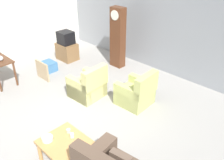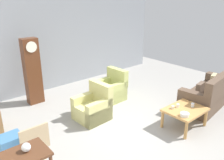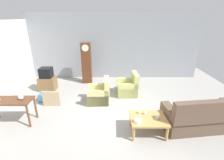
# 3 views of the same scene
# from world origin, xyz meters

# --- Properties ---
(ground_plane) EXTENTS (10.40, 10.40, 0.00)m
(ground_plane) POSITION_xyz_m (0.00, 0.00, 0.00)
(ground_plane) COLOR #999691
(garage_door_wall) EXTENTS (8.40, 0.16, 3.20)m
(garage_door_wall) POSITION_xyz_m (0.00, 3.60, 1.60)
(garage_door_wall) COLOR gray
(garage_door_wall) RESTS_ON ground_plane
(armchair_olive_near) EXTENTS (0.83, 0.80, 0.92)m
(armchair_olive_near) POSITION_xyz_m (-0.57, 0.90, 0.31)
(armchair_olive_near) COLOR #CCC67A
(armchair_olive_near) RESTS_ON ground_plane
(armchair_olive_far) EXTENTS (0.82, 0.80, 0.92)m
(armchair_olive_far) POSITION_xyz_m (0.55, 1.51, 0.31)
(armchair_olive_far) COLOR #BAC16E
(armchair_olive_far) RESTS_ON ground_plane
(coffee_table_wood) EXTENTS (0.96, 0.76, 0.48)m
(coffee_table_wood) POSITION_xyz_m (0.87, -0.85, 0.41)
(coffee_table_wood) COLOR tan
(coffee_table_wood) RESTS_ON ground_plane
(grandfather_clock) EXTENTS (0.44, 0.30, 1.92)m
(grandfather_clock) POSITION_xyz_m (-1.29, 2.81, 0.97)
(grandfather_clock) COLOR #562D19
(grandfather_clock) RESTS_ON ground_plane
(tv_stand_cabinet) EXTENTS (0.68, 0.52, 0.58)m
(tv_stand_cabinet) POSITION_xyz_m (-2.89, 1.97, 0.29)
(tv_stand_cabinet) COLOR brown
(tv_stand_cabinet) RESTS_ON ground_plane
(tv_crt) EXTENTS (0.48, 0.44, 0.42)m
(tv_crt) POSITION_xyz_m (-2.89, 1.97, 0.79)
(tv_crt) COLOR black
(tv_crt) RESTS_ON tv_stand_cabinet
(framed_picture_leaning) EXTENTS (0.60, 0.05, 0.56)m
(framed_picture_leaning) POSITION_xyz_m (-2.26, 0.60, 0.28)
(framed_picture_leaning) COLOR tan
(framed_picture_leaning) RESTS_ON ground_plane
(storage_box_blue) EXTENTS (0.46, 0.40, 0.29)m
(storage_box_blue) POSITION_xyz_m (-2.62, 1.02, 0.15)
(storage_box_blue) COLOR teal
(storage_box_blue) RESTS_ON ground_plane
(glass_dome_cloche) EXTENTS (0.14, 0.14, 0.14)m
(glass_dome_cloche) POSITION_xyz_m (-2.74, -0.33, 0.83)
(glass_dome_cloche) COLOR silver
(glass_dome_cloche) RESTS_ON console_table_dark
(cup_white_porcelain) EXTENTS (0.07, 0.07, 0.08)m
(cup_white_porcelain) POSITION_xyz_m (0.81, -0.68, 0.52)
(cup_white_porcelain) COLOR white
(cup_white_porcelain) RESTS_ON coffee_table_wood
(cup_blue_rimmed) EXTENTS (0.08, 0.08, 0.10)m
(cup_blue_rimmed) POSITION_xyz_m (1.09, -0.90, 0.53)
(cup_blue_rimmed) COLOR silver
(cup_blue_rimmed) RESTS_ON coffee_table_wood
(cup_cream_tall) EXTENTS (0.08, 0.08, 0.07)m
(cup_cream_tall) POSITION_xyz_m (0.65, -0.64, 0.51)
(cup_cream_tall) COLOR beige
(cup_cream_tall) RESTS_ON coffee_table_wood
(bowl_white_stacked) EXTENTS (0.20, 0.20, 0.08)m
(bowl_white_stacked) POSITION_xyz_m (0.55, -1.03, 0.51)
(bowl_white_stacked) COLOR white
(bowl_white_stacked) RESTS_ON coffee_table_wood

